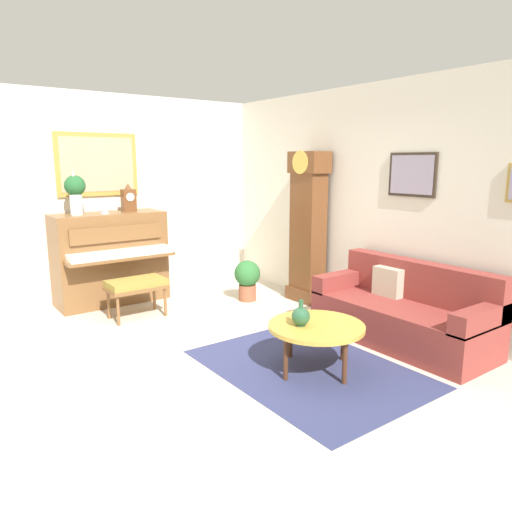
% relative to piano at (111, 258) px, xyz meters
% --- Properties ---
extents(ground_plane, '(6.40, 6.00, 0.10)m').
position_rel_piano_xyz_m(ground_plane, '(2.23, 0.04, -0.67)').
color(ground_plane, beige).
extents(wall_left, '(0.13, 4.90, 2.80)m').
position_rel_piano_xyz_m(wall_left, '(-0.37, 0.04, 0.79)').
color(wall_left, silver).
rests_on(wall_left, ground_plane).
extents(wall_back, '(5.30, 0.13, 2.80)m').
position_rel_piano_xyz_m(wall_back, '(2.25, 2.44, 0.79)').
color(wall_back, silver).
rests_on(wall_back, ground_plane).
extents(area_rug, '(2.10, 1.50, 0.01)m').
position_rel_piano_xyz_m(area_rug, '(3.19, 0.69, -0.61)').
color(area_rug, navy).
rests_on(area_rug, ground_plane).
extents(piano, '(0.87, 1.44, 1.22)m').
position_rel_piano_xyz_m(piano, '(0.00, 0.00, 0.00)').
color(piano, brown).
rests_on(piano, ground_plane).
extents(piano_bench, '(0.42, 0.70, 0.48)m').
position_rel_piano_xyz_m(piano_bench, '(0.83, 0.01, -0.21)').
color(piano_bench, brown).
rests_on(piano_bench, ground_plane).
extents(grandfather_clock, '(0.52, 0.34, 2.03)m').
position_rel_piano_xyz_m(grandfather_clock, '(1.52, 2.19, 0.35)').
color(grandfather_clock, brown).
rests_on(grandfather_clock, ground_plane).
extents(couch, '(1.90, 0.80, 0.84)m').
position_rel_piano_xyz_m(couch, '(3.27, 1.98, -0.30)').
color(couch, maroon).
rests_on(couch, ground_plane).
extents(coffee_table, '(0.88, 0.88, 0.44)m').
position_rel_piano_xyz_m(coffee_table, '(3.24, 0.73, -0.21)').
color(coffee_table, gold).
rests_on(coffee_table, ground_plane).
extents(mantel_clock, '(0.13, 0.18, 0.38)m').
position_rel_piano_xyz_m(mantel_clock, '(0.00, 0.29, 0.78)').
color(mantel_clock, brown).
rests_on(mantel_clock, piano).
extents(flower_vase, '(0.26, 0.26, 0.58)m').
position_rel_piano_xyz_m(flower_vase, '(0.00, -0.40, 0.92)').
color(flower_vase, silver).
rests_on(flower_vase, piano).
extents(teacup, '(0.12, 0.12, 0.06)m').
position_rel_piano_xyz_m(teacup, '(0.09, -0.07, 0.63)').
color(teacup, '#ADC6D6').
rests_on(teacup, piano).
extents(green_jug, '(0.17, 0.17, 0.24)m').
position_rel_piano_xyz_m(green_jug, '(3.18, 0.60, -0.09)').
color(green_jug, '#234C33').
rests_on(green_jug, coffee_table).
extents(potted_plant, '(0.36, 0.36, 0.56)m').
position_rel_piano_xyz_m(potted_plant, '(1.03, 1.53, -0.30)').
color(potted_plant, '#935138').
rests_on(potted_plant, ground_plane).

